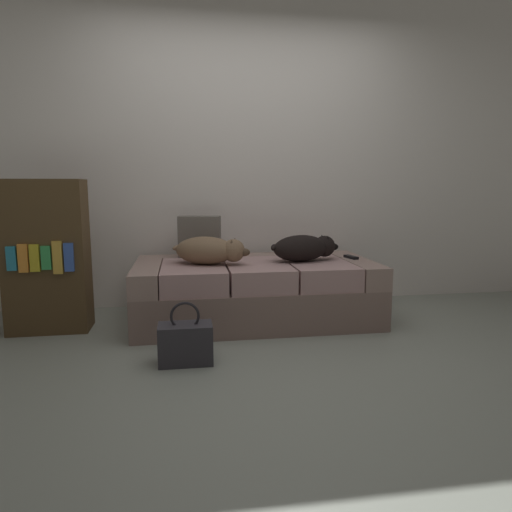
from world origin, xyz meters
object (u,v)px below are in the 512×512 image
throw_pillow (200,237)px  handbag (186,343)px  tv_remote (351,257)px  dog_dark (305,248)px  couch (255,291)px  bookshelf (47,256)px  dog_tan (210,250)px

throw_pillow → handbag: 1.22m
tv_remote → handbag: 1.63m
dog_dark → tv_remote: size_ratio=3.97×
throw_pillow → handbag: size_ratio=0.90×
couch → dog_dark: 0.52m
dog_dark → bookshelf: 1.91m
couch → dog_tan: (-0.35, -0.08, 0.34)m
tv_remote → throw_pillow: (-1.21, 0.26, 0.16)m
bookshelf → throw_pillow: bearing=15.6°
dog_tan → throw_pillow: bearing=100.3°
couch → throw_pillow: size_ratio=5.43×
couch → tv_remote: tv_remote is taller
couch → throw_pillow: throw_pillow is taller
handbag → tv_remote: bearing=32.3°
tv_remote → handbag: bearing=-162.6°
couch → dog_dark: (0.39, -0.04, 0.34)m
dog_tan → dog_dark: size_ratio=1.00×
bookshelf → dog_tan: bearing=-2.3°
dog_tan → handbag: dog_tan is taller
throw_pillow → dog_tan: bearing=-79.7°
dog_tan → throw_pillow: 0.37m
couch → tv_remote: (0.79, 0.02, 0.25)m
dog_tan → handbag: (-0.20, -0.75, -0.45)m
handbag → bookshelf: size_ratio=0.34×
couch → dog_tan: bearing=-167.2°
handbag → bookshelf: (-0.97, 0.79, 0.42)m
dog_tan → bookshelf: bookshelf is taller
dog_dark → throw_pillow: throw_pillow is taller
dog_dark → throw_pillow: bearing=158.5°
tv_remote → throw_pillow: throw_pillow is taller
dog_tan → dog_dark: 0.74m
couch → handbag: 1.00m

